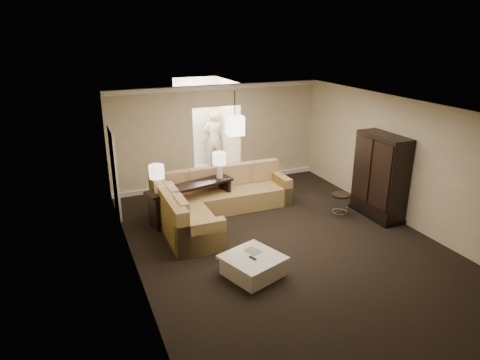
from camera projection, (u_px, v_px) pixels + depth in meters
name	position (u px, v px, depth m)	size (l,w,h in m)	color
ground	(284.00, 243.00, 8.89)	(8.00, 8.00, 0.00)	black
wall_back	(217.00, 135.00, 11.89)	(6.00, 0.04, 2.80)	tan
wall_front	(453.00, 287.00, 4.94)	(6.00, 0.04, 2.80)	tan
wall_left	(132.00, 203.00, 7.33)	(0.04, 8.00, 2.80)	tan
wall_right	(405.00, 162.00, 9.51)	(0.04, 8.00, 2.80)	tan
ceiling	(289.00, 109.00, 7.95)	(6.00, 8.00, 0.02)	white
crown_molding	(217.00, 87.00, 11.40)	(6.00, 0.10, 0.12)	silver
baseboard	(219.00, 181.00, 12.30)	(6.00, 0.10, 0.12)	silver
side_door	(115.00, 173.00, 9.89)	(0.05, 0.90, 2.10)	white
foyer	(203.00, 129.00, 13.09)	(1.44, 2.02, 2.80)	beige
sectional_sofa	(212.00, 201.00, 10.01)	(3.36, 2.68, 1.00)	brown
coffee_table	(253.00, 265.00, 7.69)	(1.20, 1.20, 0.40)	silver
console_table	(191.00, 198.00, 9.95)	(2.18, 0.99, 0.82)	black
armoire	(380.00, 178.00, 9.90)	(0.59, 1.37, 1.97)	black
drink_table	(340.00, 200.00, 10.08)	(0.44, 0.44, 0.55)	black
table_lamp_left	(157.00, 174.00, 9.24)	(0.33, 0.33, 0.63)	white
table_lamp_right	(219.00, 161.00, 10.16)	(0.33, 0.33, 0.63)	white
pendant_light	(235.00, 125.00, 10.58)	(0.38, 0.38, 1.09)	black
person	(214.00, 136.00, 13.58)	(0.72, 0.48, 1.99)	beige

